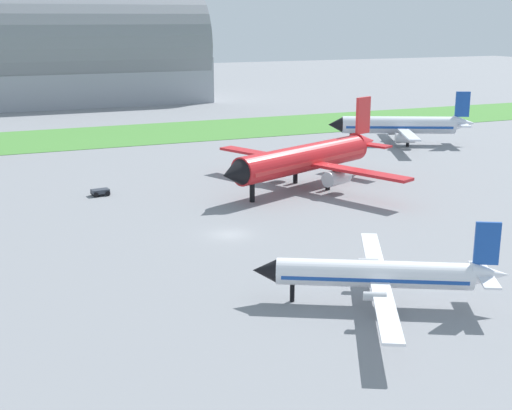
# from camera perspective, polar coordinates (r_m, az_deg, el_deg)

# --- Properties ---
(ground_plane) EXTENTS (600.00, 600.00, 0.00)m
(ground_plane) POSITION_cam_1_polar(r_m,az_deg,el_deg) (81.08, -2.14, -2.40)
(ground_plane) COLOR gray
(grass_taxiway_strip) EXTENTS (360.00, 28.00, 0.08)m
(grass_taxiway_strip) POSITION_cam_1_polar(r_m,az_deg,el_deg) (151.74, -12.25, 5.46)
(grass_taxiway_strip) COLOR #478438
(grass_taxiway_strip) RESTS_ON ground_plane
(airplane_foreground_turboprop) EXTENTS (20.39, 23.42, 7.69)m
(airplane_foreground_turboprop) POSITION_cam_1_polar(r_m,az_deg,el_deg) (61.74, 9.93, -5.52)
(airplane_foreground_turboprop) COLOR white
(airplane_foreground_turboprop) RESTS_ON ground_plane
(airplane_parked_jet_far) EXTENTS (27.32, 27.45, 10.36)m
(airplane_parked_jet_far) POSITION_cam_1_polar(r_m,az_deg,el_deg) (141.53, 11.69, 6.34)
(airplane_parked_jet_far) COLOR silver
(airplane_parked_jet_far) RESTS_ON ground_plane
(airplane_midfield_jet) EXTENTS (32.36, 32.55, 12.17)m
(airplane_midfield_jet) POSITION_cam_1_polar(r_m,az_deg,el_deg) (102.60, 4.14, 3.79)
(airplane_midfield_jet) COLOR red
(airplane_midfield_jet) RESTS_ON ground_plane
(baggage_cart_near_gate) EXTENTS (2.55, 2.00, 0.90)m
(baggage_cart_near_gate) POSITION_cam_1_polar(r_m,az_deg,el_deg) (100.96, -12.51, 1.07)
(baggage_cart_near_gate) COLOR #2D333D
(baggage_cart_near_gate) RESTS_ON ground_plane
(hangar_distant) EXTENTS (66.74, 32.75, 32.75)m
(hangar_distant) POSITION_cam_1_polar(r_m,az_deg,el_deg) (213.62, -13.49, 11.69)
(hangar_distant) COLOR #9399A3
(hangar_distant) RESTS_ON ground_plane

